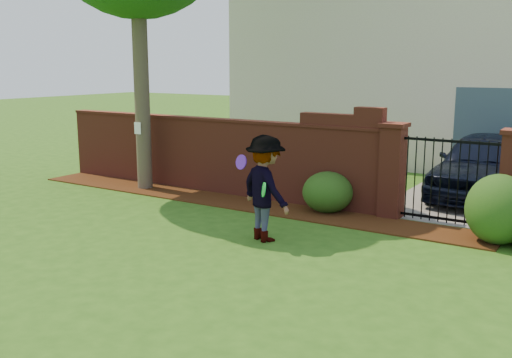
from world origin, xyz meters
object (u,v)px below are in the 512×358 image
Objects in this scene: car at (482,166)px; man at (263,189)px; frisbee_purple at (241,162)px; frisbee_green at (264,190)px.

man is at bearing -113.16° from car.
car is at bearing 60.75° from frisbee_purple.
frisbee_green is (0.69, -0.37, -0.34)m from frisbee_purple.
frisbee_green is (-2.25, -5.63, 0.23)m from car.
man is 0.40m from frisbee_green.
man reaches higher than frisbee_purple.
frisbee_purple is at bearing 19.56° from man.
car reaches higher than frisbee_purple.
frisbee_green is (0.21, -0.33, 0.07)m from man.
man reaches higher than frisbee_green.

